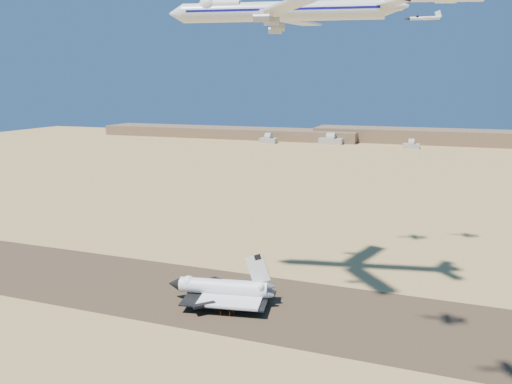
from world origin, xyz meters
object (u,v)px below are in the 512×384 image
(shuttle, at_px, (223,289))
(chase_jet_e, at_px, (424,18))
(chase_jet_d, at_px, (357,16))
(crew_b, at_px, (230,313))
(crew_a, at_px, (220,313))
(crew_c, at_px, (233,312))
(carrier_747, at_px, (274,11))

(shuttle, height_order, chase_jet_e, chase_jet_e)
(chase_jet_d, distance_m, chase_jet_e, 27.85)
(crew_b, bearing_deg, chase_jet_d, -50.29)
(crew_a, distance_m, crew_b, 3.23)
(crew_c, bearing_deg, carrier_747, -62.05)
(crew_c, height_order, chase_jet_d, chase_jet_d)
(carrier_747, distance_m, crew_c, 98.30)
(chase_jet_e, bearing_deg, chase_jet_d, -158.88)
(shuttle, distance_m, crew_c, 11.02)
(shuttle, bearing_deg, crew_b, -64.45)
(carrier_747, relative_size, crew_c, 45.49)
(chase_jet_e, bearing_deg, carrier_747, -131.21)
(crew_c, distance_m, chase_jet_e, 136.48)
(chase_jet_d, bearing_deg, crew_c, -127.15)
(crew_a, xyz_separation_m, crew_b, (3.20, 0.38, 0.16))
(crew_b, xyz_separation_m, chase_jet_d, (26.96, 66.77, 99.97))
(shuttle, height_order, crew_c, shuttle)
(crew_a, relative_size, chase_jet_e, 0.11)
(carrier_747, bearing_deg, crew_a, -133.03)
(shuttle, xyz_separation_m, chase_jet_d, (33.51, 57.65, 95.95))
(crew_a, xyz_separation_m, chase_jet_e, (54.98, 79.79, 99.93))
(shuttle, height_order, carrier_747, carrier_747)
(shuttle, relative_size, chase_jet_d, 2.55)
(carrier_747, distance_m, crew_b, 98.55)
(crew_c, distance_m, chase_jet_d, 122.22)
(chase_jet_d, bearing_deg, crew_b, -127.02)
(crew_a, bearing_deg, crew_b, -74.35)
(crew_b, xyz_separation_m, crew_c, (0.55, 1.77, -0.11))
(shuttle, xyz_separation_m, crew_b, (6.55, -9.11, -4.01))
(carrier_747, xyz_separation_m, crew_b, (-8.56, -18.46, -96.43))
(crew_c, bearing_deg, chase_jet_e, -69.84)
(carrier_747, height_order, chase_jet_d, carrier_747)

